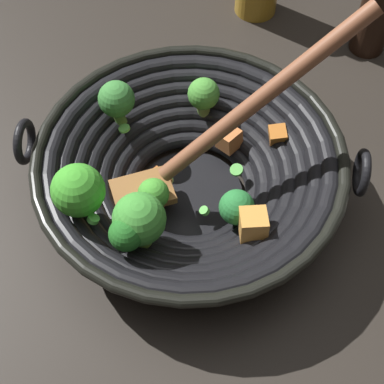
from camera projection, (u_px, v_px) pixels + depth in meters
ground_plane at (190, 197)px, 0.70m from camera, size 4.00×4.00×0.00m
wok at (188, 171)px, 0.65m from camera, size 0.36×0.40×0.25m
soy_sauce_bottle at (378, 10)px, 0.79m from camera, size 0.05×0.05×0.17m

